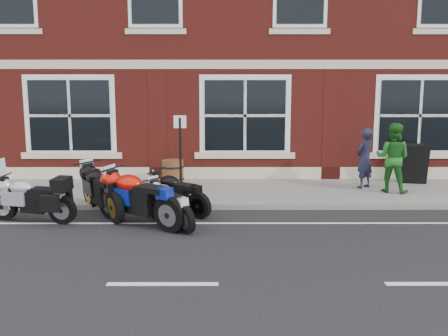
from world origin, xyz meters
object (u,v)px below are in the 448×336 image
at_px(parking_sign, 180,153).
at_px(barrel_planter, 173,173).
at_px(moto_sport_red, 139,196).
at_px(moto_naked_black, 176,192).
at_px(moto_touring_silver, 30,197).
at_px(pedestrian_right, 393,158).
at_px(pedestrian_left, 365,158).
at_px(moto_sport_silver, 170,202).
at_px(moto_sport_black, 103,189).
at_px(a_board_sign, 413,164).

bearing_deg(parking_sign, barrel_planter, 102.60).
distance_m(moto_sport_red, moto_naked_black, 1.16).
height_order(moto_touring_silver, pedestrian_right, pedestrian_right).
bearing_deg(moto_touring_silver, pedestrian_left, -55.94).
distance_m(moto_sport_silver, pedestrian_left, 5.80).
height_order(moto_sport_black, barrel_planter, moto_sport_black).
distance_m(moto_sport_silver, parking_sign, 1.70).
bearing_deg(pedestrian_left, moto_sport_silver, -5.15).
height_order(moto_touring_silver, a_board_sign, moto_touring_silver).
height_order(moto_touring_silver, moto_sport_silver, moto_touring_silver).
height_order(moto_naked_black, a_board_sign, a_board_sign).
distance_m(moto_sport_red, pedestrian_right, 6.58).
distance_m(moto_touring_silver, pedestrian_left, 8.30).
xyz_separation_m(moto_naked_black, pedestrian_right, (5.34, 1.71, 0.51)).
xyz_separation_m(moto_sport_black, pedestrian_left, (6.39, 2.35, 0.32)).
bearing_deg(moto_sport_silver, a_board_sign, -3.15).
relative_size(pedestrian_left, barrel_planter, 2.30).
xyz_separation_m(moto_sport_silver, pedestrian_left, (4.82, 3.20, 0.44)).
bearing_deg(pedestrian_right, moto_sport_red, 53.52).
relative_size(moto_touring_silver, a_board_sign, 1.79).
distance_m(pedestrian_left, a_board_sign, 1.68).
distance_m(moto_sport_silver, a_board_sign, 7.43).
distance_m(moto_touring_silver, pedestrian_right, 8.67).
bearing_deg(moto_sport_red, moto_sport_black, 83.79).
bearing_deg(moto_sport_red, parking_sign, 8.60).
relative_size(moto_touring_silver, moto_sport_silver, 1.23).
distance_m(moto_touring_silver, parking_sign, 3.35).
distance_m(barrel_planter, parking_sign, 2.28).
relative_size(moto_sport_red, pedestrian_right, 1.12).
relative_size(moto_touring_silver, pedestrian_left, 1.24).
distance_m(moto_sport_red, moto_sport_silver, 0.64).
bearing_deg(a_board_sign, barrel_planter, -168.33).
bearing_deg(barrel_planter, pedestrian_right, -9.07).
bearing_deg(moto_touring_silver, moto_sport_red, -82.93).
height_order(moto_touring_silver, parking_sign, parking_sign).
relative_size(moto_sport_silver, pedestrian_right, 0.90).
bearing_deg(moto_touring_silver, moto_sport_black, -54.27).
xyz_separation_m(moto_touring_silver, a_board_sign, (9.30, 3.54, 0.14)).
relative_size(moto_naked_black, parking_sign, 0.77).
xyz_separation_m(pedestrian_right, parking_sign, (-5.28, -1.18, 0.29)).
relative_size(pedestrian_right, a_board_sign, 1.61).
bearing_deg(pedestrian_left, a_board_sign, 163.46).
distance_m(moto_sport_black, pedestrian_left, 6.81).
relative_size(pedestrian_left, pedestrian_right, 0.90).
bearing_deg(pedestrian_right, moto_sport_silver, 56.19).
relative_size(moto_sport_black, pedestrian_right, 1.13).
bearing_deg(pedestrian_right, barrel_planter, 20.76).
relative_size(moto_sport_black, pedestrian_left, 1.26).
height_order(moto_sport_silver, pedestrian_left, pedestrian_left).
distance_m(moto_touring_silver, a_board_sign, 9.95).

